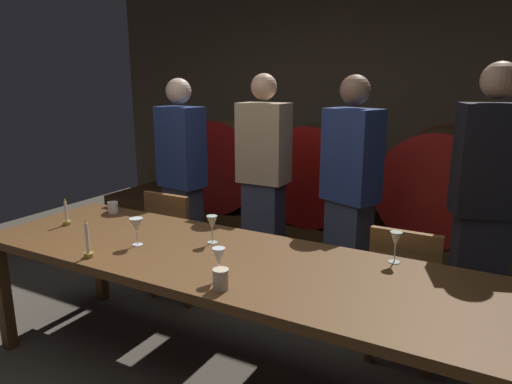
# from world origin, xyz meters

# --- Properties ---
(back_wall) EXTENTS (5.77, 0.24, 2.83)m
(back_wall) POSITION_xyz_m (0.00, 3.14, 1.42)
(back_wall) COLOR brown
(back_wall) RESTS_ON ground
(barrel_shelf) EXTENTS (5.19, 0.90, 0.36)m
(barrel_shelf) POSITION_xyz_m (0.00, 2.59, 0.18)
(barrel_shelf) COLOR brown
(barrel_shelf) RESTS_ON ground
(wine_barrel_left) EXTENTS (0.95, 0.90, 0.95)m
(wine_barrel_left) POSITION_xyz_m (-1.03, 2.59, 0.83)
(wine_barrel_left) COLOR brown
(wine_barrel_left) RESTS_ON barrel_shelf
(wine_barrel_center) EXTENTS (0.95, 0.90, 0.95)m
(wine_barrel_center) POSITION_xyz_m (-0.02, 2.59, 0.83)
(wine_barrel_center) COLOR #513319
(wine_barrel_center) RESTS_ON barrel_shelf
(wine_barrel_right) EXTENTS (0.95, 0.90, 0.95)m
(wine_barrel_right) POSITION_xyz_m (1.07, 2.59, 0.83)
(wine_barrel_right) COLOR brown
(wine_barrel_right) RESTS_ON barrel_shelf
(dining_table) EXTENTS (2.95, 0.91, 0.77)m
(dining_table) POSITION_xyz_m (0.24, 0.34, 0.71)
(dining_table) COLOR brown
(dining_table) RESTS_ON ground
(chair_left) EXTENTS (0.40, 0.40, 0.88)m
(chair_left) POSITION_xyz_m (-0.64, 1.05, 0.49)
(chair_left) COLOR brown
(chair_left) RESTS_ON ground
(chair_right) EXTENTS (0.40, 0.40, 0.88)m
(chair_right) POSITION_xyz_m (1.11, 1.03, 0.49)
(chair_right) COLOR brown
(chair_right) RESTS_ON ground
(guest_far_left) EXTENTS (0.41, 0.30, 1.72)m
(guest_far_left) POSITION_xyz_m (-0.86, 1.43, 0.88)
(guest_far_left) COLOR #33384C
(guest_far_left) RESTS_ON ground
(guest_center_left) EXTENTS (0.38, 0.24, 1.75)m
(guest_center_left) POSITION_xyz_m (-0.12, 1.53, 0.90)
(guest_center_left) COLOR #33384C
(guest_center_left) RESTS_ON ground
(guest_center_right) EXTENTS (0.44, 0.36, 1.74)m
(guest_center_right) POSITION_xyz_m (0.59, 1.51, 0.90)
(guest_center_right) COLOR #33384C
(guest_center_right) RESTS_ON ground
(guest_far_right) EXTENTS (0.44, 0.35, 1.81)m
(guest_far_right) POSITION_xyz_m (1.47, 1.37, 0.93)
(guest_far_right) COLOR black
(guest_far_right) RESTS_ON ground
(candle_left) EXTENTS (0.05, 0.05, 0.18)m
(candle_left) POSITION_xyz_m (-0.96, 0.32, 0.82)
(candle_left) COLOR olive
(candle_left) RESTS_ON dining_table
(candle_right) EXTENTS (0.05, 0.05, 0.22)m
(candle_right) POSITION_xyz_m (-0.38, -0.02, 0.83)
(candle_right) COLOR olive
(candle_right) RESTS_ON dining_table
(wine_glass_far_left) EXTENTS (0.08, 0.08, 0.16)m
(wine_glass_far_left) POSITION_xyz_m (-0.28, 0.25, 0.89)
(wine_glass_far_left) COLOR white
(wine_glass_far_left) RESTS_ON dining_table
(wine_glass_center_left) EXTENTS (0.06, 0.06, 0.17)m
(wine_glass_center_left) POSITION_xyz_m (0.08, 0.50, 0.89)
(wine_glass_center_left) COLOR silver
(wine_glass_center_left) RESTS_ON dining_table
(wine_glass_center_right) EXTENTS (0.06, 0.06, 0.16)m
(wine_glass_center_right) POSITION_xyz_m (0.39, 0.09, 0.88)
(wine_glass_center_right) COLOR white
(wine_glass_center_right) RESTS_ON dining_table
(wine_glass_far_right) EXTENTS (0.06, 0.06, 0.17)m
(wine_glass_far_right) POSITION_xyz_m (1.09, 0.71, 0.89)
(wine_glass_far_right) COLOR silver
(wine_glass_far_right) RESTS_ON dining_table
(cup_left) EXTENTS (0.07, 0.07, 0.08)m
(cup_left) POSITION_xyz_m (-0.90, 0.67, 0.81)
(cup_left) COLOR white
(cup_left) RESTS_ON dining_table
(cup_right) EXTENTS (0.08, 0.08, 0.10)m
(cup_right) POSITION_xyz_m (0.46, -0.00, 0.82)
(cup_right) COLOR beige
(cup_right) RESTS_ON dining_table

